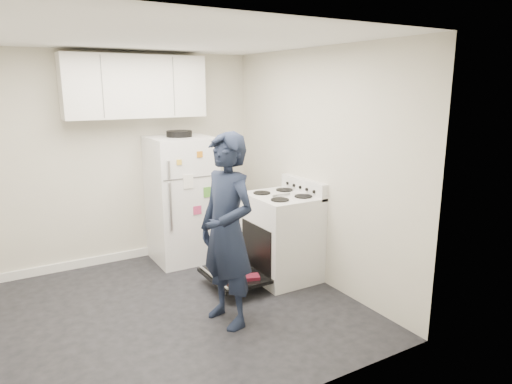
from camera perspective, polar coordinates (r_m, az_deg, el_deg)
room at (r=4.22m, az=-10.58°, el=0.58°), size 3.21×3.21×2.51m
electric_range at (r=5.09m, az=3.12°, el=-5.69°), size 0.66×0.76×1.10m
open_oven_door at (r=4.95m, az=-2.67°, el=-9.81°), size 0.55×0.70×0.21m
refrigerator at (r=5.63m, az=-9.27°, el=-0.83°), size 0.72×0.74×1.59m
upper_cabinets at (r=5.50m, az=-14.88°, el=12.62°), size 1.60×0.33×0.70m
person at (r=4.02m, az=-3.64°, el=-4.90°), size 0.53×0.70×1.73m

